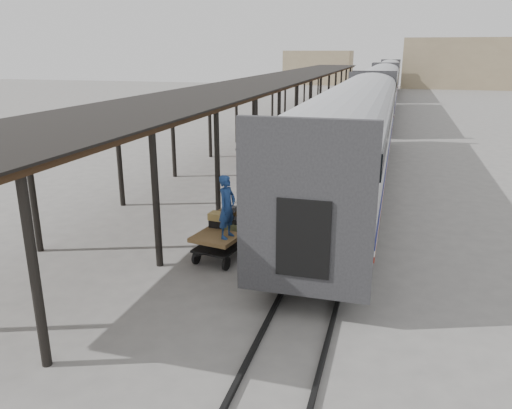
{
  "coord_description": "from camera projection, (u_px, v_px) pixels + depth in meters",
  "views": [
    {
      "loc": [
        4.98,
        -14.09,
        5.98
      ],
      "look_at": [
        1.21,
        -0.75,
        1.7
      ],
      "focal_mm": 35.0,
      "sensor_mm": 36.0,
      "label": 1
    }
  ],
  "objects": [
    {
      "name": "baggage_cart",
      "position": [
        227.0,
        235.0,
        15.04
      ],
      "size": [
        1.66,
        2.58,
        0.86
      ],
      "rotation": [
        0.0,
        0.0,
        -0.18
      ],
      "color": "brown",
      "rests_on": "ground"
    },
    {
      "name": "building_left",
      "position": [
        319.0,
        67.0,
        93.12
      ],
      "size": [
        12.0,
        8.0,
        6.0
      ],
      "primitive_type": "cube",
      "color": "tan",
      "rests_on": "ground"
    },
    {
      "name": "luggage_tug",
      "position": [
        268.0,
        147.0,
        28.94
      ],
      "size": [
        0.98,
        1.59,
        1.4
      ],
      "rotation": [
        0.0,
        0.0,
        -0.01
      ],
      "color": "maroon",
      "rests_on": "ground"
    },
    {
      "name": "pedestrian",
      "position": [
        246.0,
        149.0,
        26.51
      ],
      "size": [
        1.23,
        0.87,
        1.94
      ],
      "primitive_type": "imported",
      "rotation": [
        0.0,
        0.0,
        3.53
      ],
      "color": "black",
      "rests_on": "ground"
    },
    {
      "name": "ground",
      "position": [
        226.0,
        245.0,
        16.01
      ],
      "size": [
        160.0,
        160.0,
        0.0
      ],
      "primitive_type": "plane",
      "color": "slate",
      "rests_on": "ground"
    },
    {
      "name": "suitcase_stack",
      "position": [
        229.0,
        219.0,
        15.28
      ],
      "size": [
        1.32,
        1.06,
        0.56
      ],
      "rotation": [
        0.0,
        0.0,
        -0.18
      ],
      "color": "#343437",
      "rests_on": "baggage_cart"
    },
    {
      "name": "rails",
      "position": [
        378.0,
        117.0,
        46.43
      ],
      "size": [
        1.54,
        150.0,
        0.12
      ],
      "color": "black",
      "rests_on": "ground"
    },
    {
      "name": "porter",
      "position": [
        227.0,
        207.0,
        14.05
      ],
      "size": [
        0.57,
        0.75,
        1.83
      ],
      "primitive_type": "imported",
      "rotation": [
        0.0,
        0.0,
        1.35
      ],
      "color": "navy",
      "rests_on": "baggage_cart"
    },
    {
      "name": "canopy",
      "position": [
        286.0,
        78.0,
        37.78
      ],
      "size": [
        4.9,
        64.3,
        4.15
      ],
      "color": "#422B19",
      "rests_on": "ground"
    },
    {
      "name": "building_far",
      "position": [
        458.0,
        63.0,
        82.92
      ],
      "size": [
        18.0,
        10.0,
        8.0
      ],
      "primitive_type": "cube",
      "color": "tan",
      "rests_on": "ground"
    },
    {
      "name": "train",
      "position": [
        380.0,
        88.0,
        45.46
      ],
      "size": [
        3.45,
        76.01,
        4.01
      ],
      "color": "silver",
      "rests_on": "ground"
    }
  ]
}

